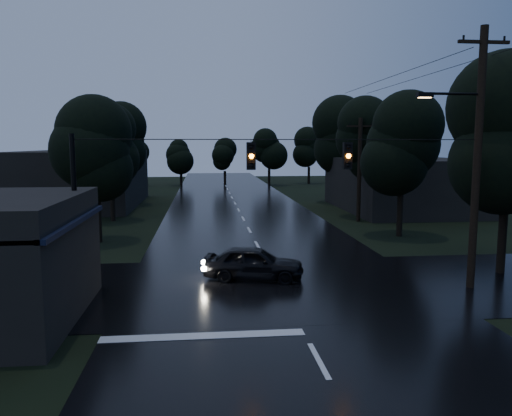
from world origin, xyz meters
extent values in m
cube|color=black|center=(0.00, 30.00, 0.00)|extent=(12.00, 120.00, 0.02)
cube|color=black|center=(0.00, 12.00, 0.00)|extent=(60.00, 9.00, 0.02)
cube|color=black|center=(-7.00, 9.00, 3.20)|extent=(0.30, 7.00, 0.15)
cylinder|color=black|center=(-7.20, 6.00, 1.50)|extent=(0.10, 0.10, 3.00)
cylinder|color=black|center=(-7.20, 12.00, 1.50)|extent=(0.10, 0.10, 3.00)
cube|color=#FFCC66|center=(-7.05, 7.50, 2.50)|extent=(0.06, 1.60, 0.50)
cube|color=#FFCC66|center=(-7.05, 10.20, 2.50)|extent=(0.06, 1.20, 0.50)
cube|color=black|center=(14.00, 34.00, 2.20)|extent=(10.00, 14.00, 4.40)
cube|color=black|center=(-14.00, 40.00, 2.50)|extent=(10.00, 16.00, 5.00)
cylinder|color=black|center=(7.50, 11.00, 5.00)|extent=(0.30, 0.30, 10.00)
cube|color=black|center=(7.50, 11.00, 9.40)|extent=(2.00, 0.12, 0.12)
cylinder|color=black|center=(6.40, 11.00, 7.50)|extent=(2.20, 0.10, 0.10)
cube|color=black|center=(5.30, 11.00, 7.45)|extent=(0.60, 0.25, 0.18)
cube|color=#FFB266|center=(5.30, 11.00, 7.35)|extent=(0.45, 0.18, 0.03)
cylinder|color=black|center=(8.30, 28.00, 3.75)|extent=(0.30, 0.30, 7.50)
cube|color=black|center=(8.30, 28.00, 6.90)|extent=(2.00, 0.12, 0.12)
cylinder|color=black|center=(-7.50, 11.00, 3.00)|extent=(0.18, 0.18, 6.00)
cylinder|color=black|center=(0.00, 11.00, 5.80)|extent=(15.00, 0.03, 0.03)
cube|color=black|center=(-1.20, 11.00, 5.20)|extent=(0.32, 0.25, 1.00)
sphere|color=orange|center=(-1.20, 10.85, 5.20)|extent=(0.18, 0.18, 0.18)
cube|color=black|center=(2.40, 11.00, 5.20)|extent=(0.32, 0.25, 1.00)
sphere|color=orange|center=(2.40, 10.85, 5.20)|extent=(0.18, 0.18, 0.18)
cylinder|color=black|center=(10.00, 13.00, 1.40)|extent=(0.36, 0.36, 2.80)
sphere|color=black|center=(10.00, 13.00, 4.80)|extent=(4.48, 4.48, 4.48)
sphere|color=black|center=(10.00, 13.00, 6.00)|extent=(4.48, 4.48, 4.48)
sphere|color=black|center=(10.00, 13.00, 7.20)|extent=(4.48, 4.48, 4.48)
cylinder|color=black|center=(-9.00, 22.00, 1.22)|extent=(0.36, 0.36, 2.45)
sphere|color=black|center=(-9.00, 22.00, 4.20)|extent=(3.92, 3.92, 3.92)
sphere|color=black|center=(-9.00, 22.00, 5.25)|extent=(3.92, 3.92, 3.92)
sphere|color=black|center=(-9.00, 22.00, 6.30)|extent=(3.92, 3.92, 3.92)
cylinder|color=black|center=(-9.60, 30.00, 1.31)|extent=(0.36, 0.36, 2.62)
sphere|color=black|center=(-9.60, 30.00, 4.50)|extent=(4.20, 4.20, 4.20)
sphere|color=black|center=(-9.60, 30.00, 5.62)|extent=(4.20, 4.20, 4.20)
sphere|color=black|center=(-9.60, 30.00, 6.75)|extent=(4.20, 4.20, 4.20)
cylinder|color=black|center=(-10.20, 40.00, 1.40)|extent=(0.36, 0.36, 2.80)
sphere|color=black|center=(-10.20, 40.00, 4.80)|extent=(4.48, 4.48, 4.48)
sphere|color=black|center=(-10.20, 40.00, 6.00)|extent=(4.48, 4.48, 4.48)
sphere|color=black|center=(-10.20, 40.00, 7.20)|extent=(4.48, 4.48, 4.48)
cylinder|color=black|center=(9.00, 22.00, 1.31)|extent=(0.36, 0.36, 2.62)
sphere|color=black|center=(9.00, 22.00, 4.50)|extent=(4.20, 4.20, 4.20)
sphere|color=black|center=(9.00, 22.00, 5.62)|extent=(4.20, 4.20, 4.20)
sphere|color=black|center=(9.00, 22.00, 6.75)|extent=(4.20, 4.20, 4.20)
cylinder|color=black|center=(9.60, 30.00, 1.40)|extent=(0.36, 0.36, 2.80)
sphere|color=black|center=(9.60, 30.00, 4.80)|extent=(4.48, 4.48, 4.48)
sphere|color=black|center=(9.60, 30.00, 6.00)|extent=(4.48, 4.48, 4.48)
sphere|color=black|center=(9.60, 30.00, 7.20)|extent=(4.48, 4.48, 4.48)
cylinder|color=black|center=(10.20, 40.00, 1.49)|extent=(0.36, 0.36, 2.97)
sphere|color=black|center=(10.20, 40.00, 5.10)|extent=(4.76, 4.76, 4.76)
sphere|color=black|center=(10.20, 40.00, 6.38)|extent=(4.76, 4.76, 4.76)
sphere|color=black|center=(10.20, 40.00, 7.65)|extent=(4.76, 4.76, 4.76)
imported|color=black|center=(-0.89, 13.10, 0.70)|extent=(4.39, 2.47, 1.41)
camera|label=1|loc=(-2.92, -7.16, 5.64)|focal=35.00mm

